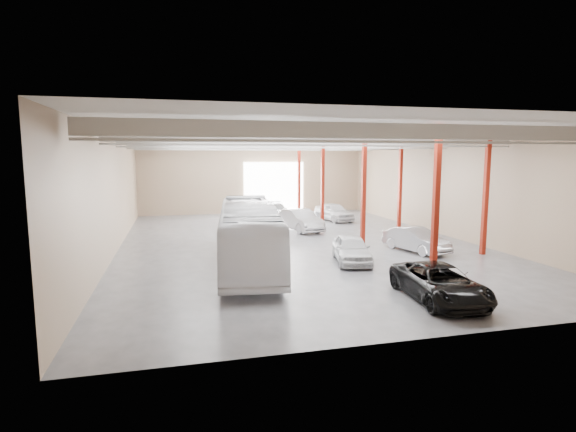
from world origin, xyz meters
name	(u,v)px	position (x,y,z in m)	size (l,w,h in m)	color
depot_shell	(296,166)	(0.13, 0.48, 4.98)	(22.12, 32.12, 7.06)	#45454A
coach_bus	(249,234)	(-4.00, -5.54, 1.66)	(2.79, 11.91, 3.32)	white
black_sedan	(440,283)	(2.33, -12.80, 0.70)	(2.33, 5.05, 1.40)	black
car_row_a	(352,249)	(1.43, -6.00, 0.73)	(1.72, 4.28, 1.46)	silver
car_row_b	(300,220)	(1.53, 4.50, 0.81)	(1.72, 4.94, 1.63)	#B3B2B7
car_row_c	(276,211)	(1.29, 11.76, 0.68)	(1.91, 4.71, 1.37)	slate
car_right_near	(416,240)	(6.13, -4.42, 0.71)	(1.51, 4.33, 1.43)	#A2A1A6
car_right_far	(334,212)	(5.84, 8.89, 0.77)	(1.82, 4.53, 1.54)	silver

